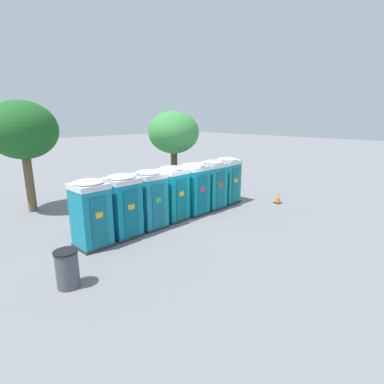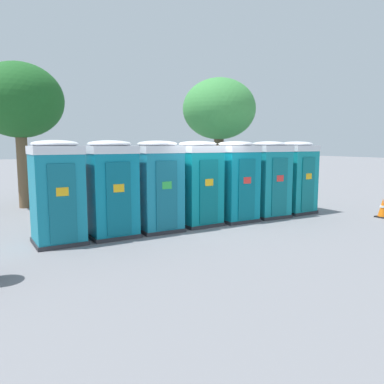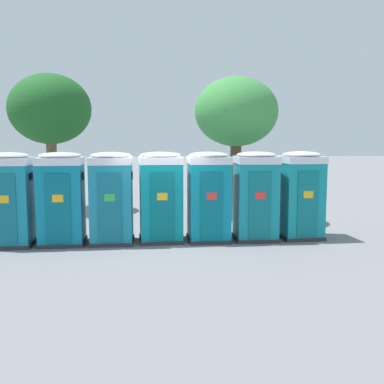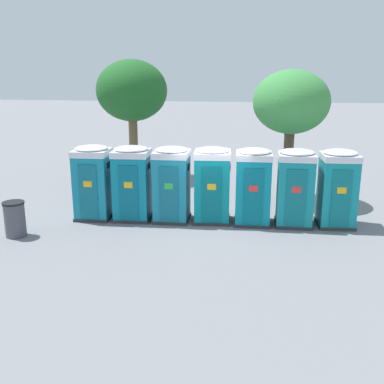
% 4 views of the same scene
% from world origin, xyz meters
% --- Properties ---
extents(ground_plane, '(120.00, 120.00, 0.00)m').
position_xyz_m(ground_plane, '(0.00, 0.00, 0.00)').
color(ground_plane, slate).
extents(portapotty_0, '(1.23, 1.24, 2.54)m').
position_xyz_m(portapotty_0, '(-4.08, -0.15, 1.28)').
color(portapotty_0, '#2D2D33').
rests_on(portapotty_0, ground).
extents(portapotty_1, '(1.27, 1.25, 2.54)m').
position_xyz_m(portapotty_1, '(-2.72, -0.09, 1.28)').
color(portapotty_1, '#2D2D33').
rests_on(portapotty_1, ground).
extents(portapotty_2, '(1.19, 1.21, 2.54)m').
position_xyz_m(portapotty_2, '(-1.36, -0.05, 1.28)').
color(portapotty_2, '#2D2D33').
rests_on(portapotty_2, ground).
extents(portapotty_3, '(1.28, 1.27, 2.54)m').
position_xyz_m(portapotty_3, '(-0.00, 0.05, 1.28)').
color(portapotty_3, '#2D2D33').
rests_on(portapotty_3, ground).
extents(portapotty_4, '(1.20, 1.22, 2.54)m').
position_xyz_m(portapotty_4, '(1.36, 0.02, 1.28)').
color(portapotty_4, '#2D2D33').
rests_on(portapotty_4, ground).
extents(portapotty_5, '(1.20, 1.21, 2.54)m').
position_xyz_m(portapotty_5, '(2.72, 0.05, 1.28)').
color(portapotty_5, '#2D2D33').
rests_on(portapotty_5, ground).
extents(portapotty_6, '(1.22, 1.26, 2.54)m').
position_xyz_m(portapotty_6, '(4.08, 0.16, 1.28)').
color(portapotty_6, '#2D2D33').
rests_on(portapotty_6, ground).
extents(street_tree_0, '(2.88, 2.88, 5.03)m').
position_xyz_m(street_tree_0, '(2.67, 3.02, 3.78)').
color(street_tree_0, brown).
rests_on(street_tree_0, ground).
extents(street_tree_1, '(3.25, 3.25, 5.48)m').
position_xyz_m(street_tree_1, '(-4.31, 6.02, 4.04)').
color(street_tree_1, brown).
rests_on(street_tree_1, ground).
extents(traffic_cone, '(0.36, 0.36, 0.64)m').
position_xyz_m(traffic_cone, '(5.99, -1.95, 0.31)').
color(traffic_cone, black).
rests_on(traffic_cone, ground).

